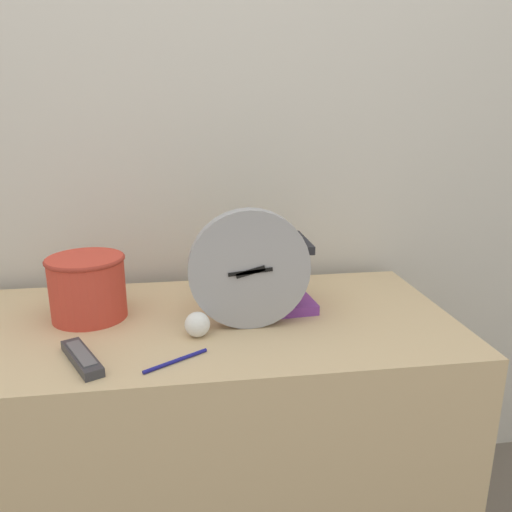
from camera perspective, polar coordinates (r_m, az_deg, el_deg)
The scene contains 8 objects.
wall_back at distance 1.54m, azimuth -9.14°, elevation 13.82°, with size 6.00×0.04×2.40m.
desk at distance 1.46m, azimuth -7.72°, elevation -21.02°, with size 1.36×0.61×0.76m.
desk_clock at distance 1.18m, azimuth -0.75°, elevation -1.56°, with size 0.29×0.04×0.29m.
book_stack at distance 1.31m, azimuth 0.53°, elevation -1.94°, with size 0.27×0.20×0.19m.
basket at distance 1.32m, azimuth -18.71°, elevation -3.20°, with size 0.19×0.19×0.16m.
tv_remote at distance 1.12m, azimuth -19.29°, elevation -10.92°, with size 0.11×0.17×0.02m.
crumpled_paper_ball at distance 1.17m, azimuth -6.72°, elevation -7.77°, with size 0.06×0.06×0.06m.
pen at distance 1.08m, azimuth -9.14°, elevation -11.74°, with size 0.13×0.09×0.01m.
Camera 1 is at (0.01, -0.86, 1.26)m, focal length 35.00 mm.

